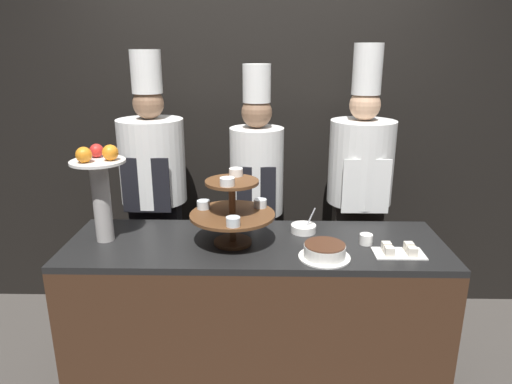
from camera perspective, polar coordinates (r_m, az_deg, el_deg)
wall_back at (r=3.24m, az=0.31°, el=9.24°), size 10.00×0.06×2.80m
buffet_counter at (r=2.67m, az=-0.04°, el=-14.86°), size 2.02×0.65×0.87m
tiered_stand at (r=2.38m, az=-2.98°, el=-2.07°), size 0.45×0.45×0.39m
fruit_pedestal at (r=2.52m, az=-18.90°, el=0.94°), size 0.28×0.28×0.53m
cake_round at (r=2.30m, az=8.57°, el=-7.34°), size 0.26×0.26×0.07m
cup_white at (r=2.50m, az=13.59°, el=-5.75°), size 0.07×0.07×0.06m
cake_square_tray at (r=2.43m, az=17.44°, el=-7.01°), size 0.25×0.15×0.05m
serving_bowl_far at (r=2.60m, az=5.96°, el=-4.54°), size 0.14×0.14×0.15m
chef_left at (r=3.03m, az=-12.62°, el=0.54°), size 0.42×0.42×1.86m
chef_center_left at (r=2.95m, az=0.08°, el=0.07°), size 0.34×0.34×1.78m
chef_center_right at (r=3.01m, az=12.77°, el=0.45°), size 0.41×0.41×1.90m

